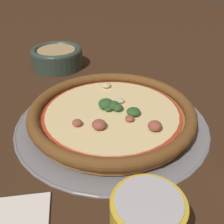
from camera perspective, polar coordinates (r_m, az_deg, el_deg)
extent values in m
plane|color=#3D2616|center=(0.53, 0.00, -2.24)|extent=(3.00, 3.00, 0.00)
cylinder|color=gray|center=(0.53, 0.00, -2.04)|extent=(0.38, 0.38, 0.00)
torus|color=gray|center=(0.53, 0.00, -1.85)|extent=(0.38, 0.38, 0.01)
cylinder|color=#A86B33|center=(0.53, 0.00, -0.91)|extent=(0.31, 0.31, 0.01)
torus|color=brown|center=(0.52, 0.00, 0.30)|extent=(0.33, 0.33, 0.02)
cylinder|color=#B7381E|center=(0.52, 0.00, -0.12)|extent=(0.28, 0.28, 0.00)
cylinder|color=beige|center=(0.52, 0.00, 0.09)|extent=(0.26, 0.26, 0.00)
ellipsoid|color=#2D5628|center=(0.52, -1.31, 1.80)|extent=(0.04, 0.04, 0.02)
ellipsoid|color=#2D5628|center=(0.52, 0.42, 1.46)|extent=(0.03, 0.03, 0.02)
ellipsoid|color=#994C3D|center=(0.48, -7.60, -2.34)|extent=(0.03, 0.03, 0.01)
ellipsoid|color=#994C3D|center=(0.47, -2.84, -2.74)|extent=(0.03, 0.03, 0.02)
ellipsoid|color=#2D5628|center=(0.51, 4.79, 0.23)|extent=(0.04, 0.04, 0.01)
ellipsoid|color=#2D5628|center=(0.52, -0.69, 0.99)|extent=(0.02, 0.02, 0.01)
ellipsoid|color=#994C3D|center=(0.49, 3.87, -1.43)|extent=(0.02, 0.02, 0.01)
ellipsoid|color=beige|center=(0.55, 1.82, 2.50)|extent=(0.02, 0.02, 0.01)
ellipsoid|color=#2D5628|center=(0.52, 1.25, 1.00)|extent=(0.03, 0.03, 0.01)
ellipsoid|color=#994C3D|center=(0.47, 9.33, -2.98)|extent=(0.03, 0.03, 0.02)
ellipsoid|color=beige|center=(0.61, -1.29, 5.87)|extent=(0.03, 0.03, 0.01)
cylinder|color=#334238|center=(0.80, -11.81, 11.23)|extent=(0.15, 0.15, 0.05)
torus|color=#334238|center=(0.79, -12.01, 12.88)|extent=(0.15, 0.15, 0.02)
cylinder|color=tan|center=(0.79, -12.03, 13.02)|extent=(0.11, 0.11, 0.00)
cylinder|color=#BCBCC1|center=(0.23, 8.06, -18.78)|extent=(0.06, 0.06, 0.00)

